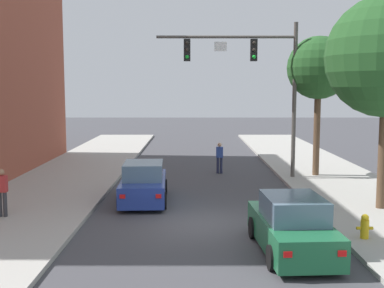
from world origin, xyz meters
name	(u,v)px	position (x,y,z in m)	size (l,w,h in m)	color
ground_plane	(206,225)	(0.00, 0.00, 0.00)	(120.00, 120.00, 0.00)	#424247
sidewalk_left	(10,222)	(-6.50, 0.00, 0.07)	(5.00, 60.00, 0.15)	#A8A59E
traffic_signal_mast	(257,71)	(2.67, 8.04, 5.35)	(6.80, 0.38, 7.50)	#514C47
car_lead_blue	(146,184)	(-2.31, 3.30, 0.72)	(1.97, 4.30, 1.60)	navy
car_following_green	(294,227)	(2.34, -2.74, 0.72)	(2.01, 4.32, 1.60)	#1E663D
pedestrian_sidewalk_left_walker	(4,190)	(-6.83, 0.47, 1.06)	(0.36, 0.22, 1.64)	#333338
pedestrian_crossing_road	(222,156)	(1.07, 9.82, 0.91)	(0.36, 0.22, 1.64)	#232847
fire_hydrant	(367,227)	(4.63, -1.95, 0.51)	(0.48, 0.24, 0.72)	gold
street_tree_second	(321,69)	(5.85, 8.49, 5.46)	(3.10, 3.10, 6.91)	brown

